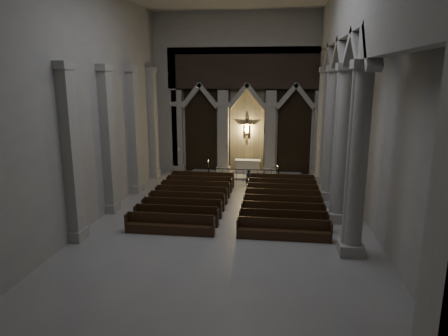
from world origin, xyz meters
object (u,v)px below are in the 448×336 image
Objects in this scene: pews at (235,202)px; worshipper at (249,179)px; altar_rail at (243,173)px; altar at (248,166)px; candle_stand_left at (209,174)px; candle_stand_right at (277,178)px.

pews is 7.85× the size of worshipper.
altar is at bearing 86.81° from altar_rail.
candle_stand_left is 6.77m from pews.
candle_stand_left reaches higher than candle_stand_right.
altar_rail is at bearing -12.78° from candle_stand_left.
altar_rail is 2.45m from candle_stand_right.
candle_stand_left is at bearing 142.23° from worshipper.
candle_stand_right is at bearing 7.57° from altar_rail.
candle_stand_left reaches higher than pews.
pews is 4.32m from worshipper.
altar_rail is (-0.14, -2.48, 0.01)m from altar.
candle_stand_right is 6.43m from pews.
altar is at bearing 89.64° from worshipper.
candle_stand_right reaches higher than pews.
candle_stand_left is 1.14× the size of worshipper.
candle_stand_right reaches higher than altar_rail.
altar_rail is 3.59× the size of candle_stand_left.
worshipper reaches higher than pews.
candle_stand_left is at bearing -145.54° from altar.
altar is 1.58× the size of worshipper.
pews is at bearing -90.00° from altar_rail.
altar_rail is 4.10× the size of worshipper.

